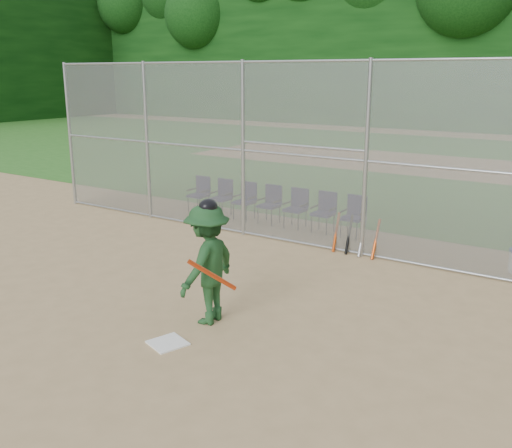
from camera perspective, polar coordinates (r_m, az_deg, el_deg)
The scene contains 15 objects.
ground at distance 8.70m, azimuth -9.25°, elevation -10.59°, with size 100.00×100.00×0.00m, color tan.
grass_strip at distance 24.61m, azimuth 20.37°, elevation 5.28°, with size 100.00×100.00×0.00m, color #28641E.
dirt_patch_far at distance 24.60m, azimuth 20.37°, elevation 5.29°, with size 24.00×24.00×0.00m, color tan.
backstop_fence at distance 12.12m, azimuth 6.57°, elevation 6.98°, with size 16.09×0.09×4.00m.
treeline at distance 26.34m, azimuth 22.56°, elevation 17.69°, with size 81.00×60.00×11.00m.
home_plate at distance 8.34m, azimuth -8.81°, elevation -11.68°, with size 0.47×0.47×0.02m, color white.
batter_at_plate at distance 8.63m, azimuth -4.86°, elevation -3.95°, with size 1.00×1.34×1.94m.
spare_bats at distance 12.14m, azimuth 9.94°, elevation -1.14°, with size 0.96×0.38×0.83m.
chair_0 at distance 15.74m, azimuth -5.80°, elevation 2.95°, with size 0.54×0.52×0.96m, color #13103D, non-canonical shape.
chair_1 at distance 15.28m, azimuth -3.57°, elevation 2.63°, with size 0.54×0.52×0.96m, color #13103D, non-canonical shape.
chair_2 at distance 14.84m, azimuth -1.20°, elevation 2.29°, with size 0.54×0.52×0.96m, color #13103D, non-canonical shape.
chair_3 at distance 14.43m, azimuth 1.30°, elevation 1.93°, with size 0.54×0.52×0.96m, color #13103D, non-canonical shape.
chair_4 at distance 14.05m, azimuth 3.94°, elevation 1.54°, with size 0.54×0.52×0.96m, color #13103D, non-canonical shape.
chair_5 at distance 13.70m, azimuth 6.72°, elevation 1.13°, with size 0.54×0.52×0.96m, color #13103D, non-canonical shape.
chair_6 at distance 13.39m, azimuth 9.64°, elevation 0.69°, with size 0.54×0.52×0.96m, color #13103D, non-canonical shape.
Camera 1 is at (5.41, -5.71, 3.71)m, focal length 40.00 mm.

